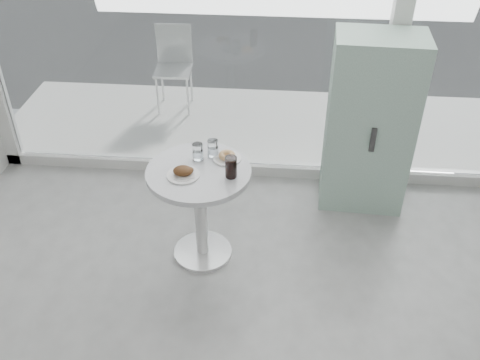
# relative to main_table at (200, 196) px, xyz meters

# --- Properties ---
(main_table) EXTENTS (0.72, 0.72, 0.77)m
(main_table) POSITION_rel_main_table_xyz_m (0.00, 0.00, 0.00)
(main_table) COLOR silver
(main_table) RESTS_ON ground
(patio_deck) EXTENTS (5.60, 1.60, 0.05)m
(patio_deck) POSITION_rel_main_table_xyz_m (0.50, 1.90, -0.53)
(patio_deck) COLOR white
(patio_deck) RESTS_ON ground
(mint_cabinet) EXTENTS (0.69, 0.48, 1.45)m
(mint_cabinet) POSITION_rel_main_table_xyz_m (1.24, 0.80, 0.18)
(mint_cabinet) COLOR #85A997
(mint_cabinet) RESTS_ON ground
(patio_chair) EXTENTS (0.39, 0.39, 0.87)m
(patio_chair) POSITION_rel_main_table_xyz_m (-0.61, 2.27, -0.01)
(patio_chair) COLOR silver
(patio_chair) RESTS_ON patio_deck
(plate_fritter) EXTENTS (0.22, 0.22, 0.07)m
(plate_fritter) POSITION_rel_main_table_xyz_m (-0.09, -0.07, 0.25)
(plate_fritter) COLOR white
(plate_fritter) RESTS_ON main_table
(plate_donut) EXTENTS (0.20, 0.20, 0.05)m
(plate_donut) POSITION_rel_main_table_xyz_m (0.18, 0.15, 0.24)
(plate_donut) COLOR white
(plate_donut) RESTS_ON main_table
(water_tumbler_a) EXTENTS (0.08, 0.08, 0.12)m
(water_tumbler_a) POSITION_rel_main_table_xyz_m (-0.02, 0.13, 0.27)
(water_tumbler_a) COLOR white
(water_tumbler_a) RESTS_ON main_table
(water_tumbler_b) EXTENTS (0.08, 0.08, 0.12)m
(water_tumbler_b) POSITION_rel_main_table_xyz_m (0.08, 0.18, 0.27)
(water_tumbler_b) COLOR white
(water_tumbler_b) RESTS_ON main_table
(cola_glass) EXTENTS (0.08, 0.08, 0.15)m
(cola_glass) POSITION_rel_main_table_xyz_m (0.23, -0.06, 0.29)
(cola_glass) COLOR white
(cola_glass) RESTS_ON main_table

